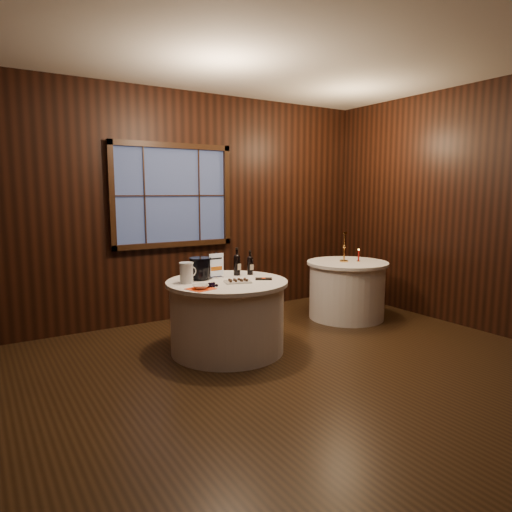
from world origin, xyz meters
TOP-DOWN VIEW (x-y plane):
  - ground at (0.00, 0.00)m, footprint 6.00×6.00m
  - back_wall at (0.00, 2.48)m, footprint 6.00×0.10m
  - main_table at (0.00, 1.00)m, footprint 1.28×1.28m
  - side_table at (2.00, 1.30)m, footprint 1.08×1.08m
  - sign_stand at (-0.03, 1.19)m, footprint 0.17×0.09m
  - port_bottle_left at (0.24, 1.22)m, footprint 0.07×0.08m
  - port_bottle_right at (0.39, 1.17)m, footprint 0.07×0.07m
  - ice_bucket at (-0.21, 1.20)m, footprint 0.23×0.23m
  - chocolate_plate at (0.04, 0.85)m, footprint 0.31×0.24m
  - chocolate_box at (0.36, 0.84)m, footprint 0.20×0.17m
  - grape_bunch at (-0.28, 0.79)m, footprint 0.19×0.09m
  - glass_pitcher at (-0.41, 1.11)m, footprint 0.20×0.15m
  - orange_napkin at (-0.42, 0.76)m, footprint 0.28×0.28m
  - cracker_bowl at (-0.42, 0.76)m, footprint 0.21×0.21m
  - brass_candlestick at (1.96, 1.32)m, footprint 0.11×0.11m
  - red_candle at (2.13, 1.23)m, footprint 0.05×0.05m

SIDE VIEW (x-z plane):
  - ground at x=0.00m, z-range 0.00..0.00m
  - main_table at x=0.00m, z-range 0.00..0.77m
  - side_table at x=2.00m, z-range 0.00..0.77m
  - orange_napkin at x=-0.42m, z-range 0.77..0.77m
  - chocolate_box at x=0.36m, z-range 0.77..0.78m
  - chocolate_plate at x=0.04m, z-range 0.77..0.80m
  - grape_bunch at x=-0.28m, z-range 0.77..0.81m
  - cracker_bowl at x=-0.42m, z-range 0.77..0.81m
  - red_candle at x=2.13m, z-range 0.75..0.92m
  - sign_stand at x=-0.03m, z-range 0.73..1.00m
  - glass_pitcher at x=-0.41m, z-range 0.77..0.98m
  - port_bottle_right at x=0.39m, z-range 0.75..1.03m
  - ice_bucket at x=-0.21m, z-range 0.78..1.01m
  - port_bottle_left at x=0.24m, z-range 0.75..1.06m
  - brass_candlestick at x=1.96m, z-range 0.71..1.12m
  - back_wall at x=0.00m, z-range 0.04..3.04m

